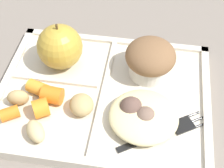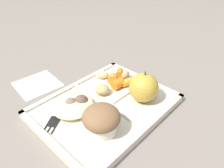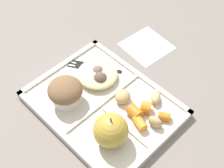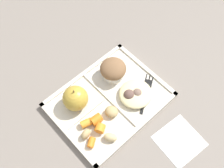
{
  "view_description": "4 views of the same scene",
  "coord_description": "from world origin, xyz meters",
  "px_view_note": "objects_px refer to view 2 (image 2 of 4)",
  "views": [
    {
      "loc": [
        0.06,
        -0.32,
        0.41
      ],
      "look_at": [
        0.02,
        -0.02,
        0.06
      ],
      "focal_mm": 52.72,
      "sensor_mm": 36.0,
      "label": 1
    },
    {
      "loc": [
        0.27,
        0.28,
        0.35
      ],
      "look_at": [
        -0.02,
        0.01,
        0.07
      ],
      "focal_mm": 33.0,
      "sensor_mm": 36.0,
      "label": 2
    },
    {
      "loc": [
        -0.32,
        0.29,
        0.62
      ],
      "look_at": [
        0.01,
        -0.03,
        0.05
      ],
      "focal_mm": 51.62,
      "sensor_mm": 36.0,
      "label": 3
    },
    {
      "loc": [
        -0.24,
        -0.28,
        0.76
      ],
      "look_at": [
        0.02,
        0.01,
        0.07
      ],
      "focal_mm": 44.38,
      "sensor_mm": 36.0,
      "label": 4
    }
  ],
  "objects_px": {
    "bran_muffin": "(101,120)",
    "plastic_fork": "(58,115)",
    "lunch_tray": "(106,106)",
    "green_apple": "(144,88)"
  },
  "relations": [
    {
      "from": "bran_muffin",
      "to": "plastic_fork",
      "type": "bearing_deg",
      "value": -70.89
    },
    {
      "from": "bran_muffin",
      "to": "plastic_fork",
      "type": "xyz_separation_m",
      "value": [
        0.04,
        -0.11,
        -0.03
      ]
    },
    {
      "from": "lunch_tray",
      "to": "green_apple",
      "type": "relative_size",
      "value": 3.99
    },
    {
      "from": "lunch_tray",
      "to": "plastic_fork",
      "type": "distance_m",
      "value": 0.12
    },
    {
      "from": "green_apple",
      "to": "bran_muffin",
      "type": "height_order",
      "value": "green_apple"
    },
    {
      "from": "green_apple",
      "to": "plastic_fork",
      "type": "bearing_deg",
      "value": -30.63
    },
    {
      "from": "bran_muffin",
      "to": "lunch_tray",
      "type": "bearing_deg",
      "value": -140.54
    },
    {
      "from": "green_apple",
      "to": "bran_muffin",
      "type": "xyz_separation_m",
      "value": [
        0.15,
        0.0,
        -0.01
      ]
    },
    {
      "from": "bran_muffin",
      "to": "green_apple",
      "type": "bearing_deg",
      "value": 180.0
    },
    {
      "from": "lunch_tray",
      "to": "plastic_fork",
      "type": "xyz_separation_m",
      "value": [
        0.1,
        -0.05,
        0.01
      ]
    }
  ]
}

